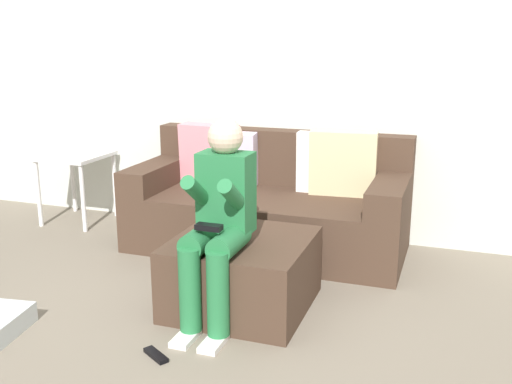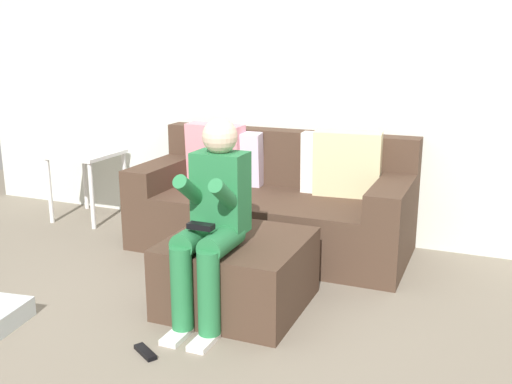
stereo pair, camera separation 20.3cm
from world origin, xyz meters
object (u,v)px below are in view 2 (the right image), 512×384
Objects in this scene: couch_sectional at (274,204)px; remote_near_ottoman at (145,352)px; ottoman at (238,272)px; side_table at (86,163)px; person_seated at (212,218)px.

couch_sectional is 12.02× the size of remote_near_ottoman.
couch_sectional is at bearing 99.35° from ottoman.
side_table is at bearing 178.09° from couch_sectional.
person_seated is at bearing -84.71° from couch_sectional.
side_table is at bearing 165.43° from remote_near_ottoman.
side_table is 3.50× the size of remote_near_ottoman.
couch_sectional reaches higher than ottoman.
couch_sectional is at bearing 120.59° from remote_near_ottoman.
person_seated is at bearing 104.44° from remote_near_ottoman.
person_seated is 6.69× the size of remote_near_ottoman.
person_seated is at bearing -104.80° from ottoman.
person_seated reaches higher than side_table.
ottoman is at bearing 75.20° from person_seated.
ottoman is at bearing 105.16° from remote_near_ottoman.
remote_near_ottoman is at bearing -46.16° from side_table.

